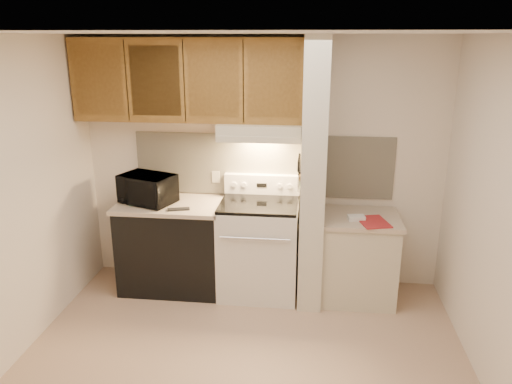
# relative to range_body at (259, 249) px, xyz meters

# --- Properties ---
(floor) EXTENTS (3.60, 3.60, 0.00)m
(floor) POSITION_rel_range_body_xyz_m (0.00, -1.16, -0.46)
(floor) COLOR tan
(floor) RESTS_ON ground
(ceiling) EXTENTS (3.60, 3.60, 0.00)m
(ceiling) POSITION_rel_range_body_xyz_m (0.00, -1.16, 2.04)
(ceiling) COLOR white
(ceiling) RESTS_ON wall_back
(wall_back) EXTENTS (3.60, 2.50, 0.02)m
(wall_back) POSITION_rel_range_body_xyz_m (0.00, 0.34, 0.79)
(wall_back) COLOR silver
(wall_back) RESTS_ON floor
(wall_left) EXTENTS (0.02, 3.00, 2.50)m
(wall_left) POSITION_rel_range_body_xyz_m (-1.80, -1.16, 0.79)
(wall_left) COLOR silver
(wall_left) RESTS_ON floor
(wall_right) EXTENTS (0.02, 3.00, 2.50)m
(wall_right) POSITION_rel_range_body_xyz_m (1.80, -1.16, 0.79)
(wall_right) COLOR silver
(wall_right) RESTS_ON floor
(backsplash) EXTENTS (2.60, 0.02, 0.63)m
(backsplash) POSITION_rel_range_body_xyz_m (0.00, 0.33, 0.78)
(backsplash) COLOR beige
(backsplash) RESTS_ON wall_back
(range_body) EXTENTS (0.76, 0.65, 0.92)m
(range_body) POSITION_rel_range_body_xyz_m (0.00, 0.00, 0.00)
(range_body) COLOR silver
(range_body) RESTS_ON floor
(oven_window) EXTENTS (0.50, 0.01, 0.30)m
(oven_window) POSITION_rel_range_body_xyz_m (0.00, -0.32, 0.04)
(oven_window) COLOR black
(oven_window) RESTS_ON range_body
(oven_handle) EXTENTS (0.65, 0.02, 0.02)m
(oven_handle) POSITION_rel_range_body_xyz_m (0.00, -0.35, 0.26)
(oven_handle) COLOR silver
(oven_handle) RESTS_ON range_body
(cooktop) EXTENTS (0.74, 0.64, 0.03)m
(cooktop) POSITION_rel_range_body_xyz_m (0.00, 0.00, 0.48)
(cooktop) COLOR black
(cooktop) RESTS_ON range_body
(range_backguard) EXTENTS (0.76, 0.08, 0.20)m
(range_backguard) POSITION_rel_range_body_xyz_m (0.00, 0.28, 0.59)
(range_backguard) COLOR silver
(range_backguard) RESTS_ON range_body
(range_display) EXTENTS (0.10, 0.01, 0.04)m
(range_display) POSITION_rel_range_body_xyz_m (0.00, 0.24, 0.59)
(range_display) COLOR black
(range_display) RESTS_ON range_backguard
(range_knob_left_outer) EXTENTS (0.05, 0.02, 0.05)m
(range_knob_left_outer) POSITION_rel_range_body_xyz_m (-0.28, 0.24, 0.59)
(range_knob_left_outer) COLOR silver
(range_knob_left_outer) RESTS_ON range_backguard
(range_knob_left_inner) EXTENTS (0.05, 0.02, 0.05)m
(range_knob_left_inner) POSITION_rel_range_body_xyz_m (-0.18, 0.24, 0.59)
(range_knob_left_inner) COLOR silver
(range_knob_left_inner) RESTS_ON range_backguard
(range_knob_right_inner) EXTENTS (0.05, 0.02, 0.05)m
(range_knob_right_inner) POSITION_rel_range_body_xyz_m (0.18, 0.24, 0.59)
(range_knob_right_inner) COLOR silver
(range_knob_right_inner) RESTS_ON range_backguard
(range_knob_right_outer) EXTENTS (0.05, 0.02, 0.05)m
(range_knob_right_outer) POSITION_rel_range_body_xyz_m (0.28, 0.24, 0.59)
(range_knob_right_outer) COLOR silver
(range_knob_right_outer) RESTS_ON range_backguard
(dishwasher_front) EXTENTS (1.00, 0.63, 0.87)m
(dishwasher_front) POSITION_rel_range_body_xyz_m (-0.88, 0.01, -0.03)
(dishwasher_front) COLOR black
(dishwasher_front) RESTS_ON floor
(left_countertop) EXTENTS (1.04, 0.67, 0.04)m
(left_countertop) POSITION_rel_range_body_xyz_m (-0.88, 0.01, 0.43)
(left_countertop) COLOR #C0AD96
(left_countertop) RESTS_ON dishwasher_front
(spoon_rest) EXTENTS (0.22, 0.12, 0.01)m
(spoon_rest) POSITION_rel_range_body_xyz_m (-0.74, -0.19, 0.46)
(spoon_rest) COLOR black
(spoon_rest) RESTS_ON left_countertop
(teal_jar) EXTENTS (0.09, 0.09, 0.10)m
(teal_jar) POSITION_rel_range_body_xyz_m (-1.23, -0.09, 0.50)
(teal_jar) COLOR #2C665B
(teal_jar) RESTS_ON left_countertop
(outlet) EXTENTS (0.08, 0.01, 0.12)m
(outlet) POSITION_rel_range_body_xyz_m (-0.48, 0.32, 0.64)
(outlet) COLOR beige
(outlet) RESTS_ON backsplash
(microwave) EXTENTS (0.60, 0.50, 0.28)m
(microwave) POSITION_rel_range_body_xyz_m (-1.10, -0.01, 0.59)
(microwave) COLOR black
(microwave) RESTS_ON left_countertop
(partition_pillar) EXTENTS (0.22, 0.70, 2.50)m
(partition_pillar) POSITION_rel_range_body_xyz_m (0.51, -0.01, 0.79)
(partition_pillar) COLOR beige
(partition_pillar) RESTS_ON floor
(pillar_trim) EXTENTS (0.01, 0.70, 0.04)m
(pillar_trim) POSITION_rel_range_body_xyz_m (0.39, -0.01, 0.84)
(pillar_trim) COLOR brown
(pillar_trim) RESTS_ON partition_pillar
(knife_strip) EXTENTS (0.02, 0.42, 0.04)m
(knife_strip) POSITION_rel_range_body_xyz_m (0.39, -0.06, 0.86)
(knife_strip) COLOR black
(knife_strip) RESTS_ON partition_pillar
(knife_blade_a) EXTENTS (0.01, 0.03, 0.16)m
(knife_blade_a) POSITION_rel_range_body_xyz_m (0.38, -0.22, 0.76)
(knife_blade_a) COLOR silver
(knife_blade_a) RESTS_ON knife_strip
(knife_handle_a) EXTENTS (0.02, 0.02, 0.10)m
(knife_handle_a) POSITION_rel_range_body_xyz_m (0.38, -0.20, 0.91)
(knife_handle_a) COLOR black
(knife_handle_a) RESTS_ON knife_strip
(knife_blade_b) EXTENTS (0.01, 0.04, 0.18)m
(knife_blade_b) POSITION_rel_range_body_xyz_m (0.38, -0.13, 0.75)
(knife_blade_b) COLOR silver
(knife_blade_b) RESTS_ON knife_strip
(knife_handle_b) EXTENTS (0.02, 0.02, 0.10)m
(knife_handle_b) POSITION_rel_range_body_xyz_m (0.38, -0.14, 0.91)
(knife_handle_b) COLOR black
(knife_handle_b) RESTS_ON knife_strip
(knife_blade_c) EXTENTS (0.01, 0.04, 0.20)m
(knife_blade_c) POSITION_rel_range_body_xyz_m (0.38, -0.04, 0.74)
(knife_blade_c) COLOR silver
(knife_blade_c) RESTS_ON knife_strip
(knife_handle_c) EXTENTS (0.02, 0.02, 0.10)m
(knife_handle_c) POSITION_rel_range_body_xyz_m (0.38, -0.05, 0.91)
(knife_handle_c) COLOR black
(knife_handle_c) RESTS_ON knife_strip
(knife_blade_d) EXTENTS (0.01, 0.04, 0.16)m
(knife_blade_d) POSITION_rel_range_body_xyz_m (0.38, 0.03, 0.76)
(knife_blade_d) COLOR silver
(knife_blade_d) RESTS_ON knife_strip
(knife_handle_d) EXTENTS (0.02, 0.02, 0.10)m
(knife_handle_d) POSITION_rel_range_body_xyz_m (0.38, 0.01, 0.91)
(knife_handle_d) COLOR black
(knife_handle_d) RESTS_ON knife_strip
(knife_blade_e) EXTENTS (0.01, 0.04, 0.18)m
(knife_blade_e) POSITION_rel_range_body_xyz_m (0.38, 0.11, 0.75)
(knife_blade_e) COLOR silver
(knife_blade_e) RESTS_ON knife_strip
(knife_handle_e) EXTENTS (0.02, 0.02, 0.10)m
(knife_handle_e) POSITION_rel_range_body_xyz_m (0.38, 0.10, 0.91)
(knife_handle_e) COLOR black
(knife_handle_e) RESTS_ON knife_strip
(oven_mitt) EXTENTS (0.03, 0.10, 0.24)m
(oven_mitt) POSITION_rel_range_body_xyz_m (0.38, 0.17, 0.72)
(oven_mitt) COLOR gray
(oven_mitt) RESTS_ON partition_pillar
(right_cab_base) EXTENTS (0.70, 0.60, 0.81)m
(right_cab_base) POSITION_rel_range_body_xyz_m (0.97, -0.01, -0.06)
(right_cab_base) COLOR beige
(right_cab_base) RESTS_ON floor
(right_countertop) EXTENTS (0.74, 0.64, 0.04)m
(right_countertop) POSITION_rel_range_body_xyz_m (0.97, -0.01, 0.37)
(right_countertop) COLOR #C0AD96
(right_countertop) RESTS_ON right_cab_base
(red_folder) EXTENTS (0.32, 0.39, 0.01)m
(red_folder) POSITION_rel_range_body_xyz_m (1.07, -0.16, 0.40)
(red_folder) COLOR #A62226
(red_folder) RESTS_ON right_countertop
(white_box) EXTENTS (0.17, 0.13, 0.04)m
(white_box) POSITION_rel_range_body_xyz_m (0.92, -0.11, 0.41)
(white_box) COLOR white
(white_box) RESTS_ON right_countertop
(range_hood) EXTENTS (0.78, 0.44, 0.15)m
(range_hood) POSITION_rel_range_body_xyz_m (0.00, 0.12, 1.17)
(range_hood) COLOR beige
(range_hood) RESTS_ON upper_cabinets
(hood_lip) EXTENTS (0.78, 0.04, 0.06)m
(hood_lip) POSITION_rel_range_body_xyz_m (0.00, -0.08, 1.12)
(hood_lip) COLOR beige
(hood_lip) RESTS_ON range_hood
(upper_cabinets) EXTENTS (2.18, 0.33, 0.77)m
(upper_cabinets) POSITION_rel_range_body_xyz_m (-0.69, 0.17, 1.62)
(upper_cabinets) COLOR brown
(upper_cabinets) RESTS_ON wall_back
(cab_door_a) EXTENTS (0.46, 0.01, 0.63)m
(cab_door_a) POSITION_rel_range_body_xyz_m (-1.51, 0.01, 1.62)
(cab_door_a) COLOR brown
(cab_door_a) RESTS_ON upper_cabinets
(cab_gap_a) EXTENTS (0.01, 0.01, 0.73)m
(cab_gap_a) POSITION_rel_range_body_xyz_m (-1.23, 0.01, 1.62)
(cab_gap_a) COLOR black
(cab_gap_a) RESTS_ON upper_cabinets
(cab_door_b) EXTENTS (0.46, 0.01, 0.63)m
(cab_door_b) POSITION_rel_range_body_xyz_m (-0.96, 0.01, 1.62)
(cab_door_b) COLOR brown
(cab_door_b) RESTS_ON upper_cabinets
(cab_gap_b) EXTENTS (0.01, 0.01, 0.73)m
(cab_gap_b) POSITION_rel_range_body_xyz_m (-0.69, 0.01, 1.62)
(cab_gap_b) COLOR black
(cab_gap_b) RESTS_ON upper_cabinets
(cab_door_c) EXTENTS (0.46, 0.01, 0.63)m
(cab_door_c) POSITION_rel_range_body_xyz_m (-0.42, 0.01, 1.62)
(cab_door_c) COLOR brown
(cab_door_c) RESTS_ON upper_cabinets
(cab_gap_c) EXTENTS (0.01, 0.01, 0.73)m
(cab_gap_c) POSITION_rel_range_body_xyz_m (-0.14, 0.01, 1.62)
(cab_gap_c) COLOR black
(cab_gap_c) RESTS_ON upper_cabinets
(cab_door_d) EXTENTS (0.46, 0.01, 0.63)m
(cab_door_d) POSITION_rel_range_body_xyz_m (0.13, 0.01, 1.62)
(cab_door_d) COLOR brown
(cab_door_d) RESTS_ON upper_cabinets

